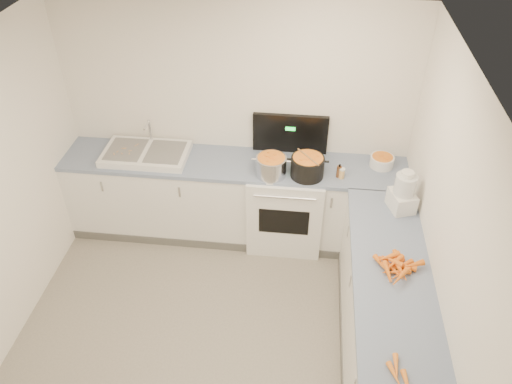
# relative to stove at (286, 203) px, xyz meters

# --- Properties ---
(floor) EXTENTS (3.50, 4.00, 0.00)m
(floor) POSITION_rel_stove_xyz_m (-0.55, -1.69, -0.47)
(floor) COLOR gray
(floor) RESTS_ON ground
(ceiling) EXTENTS (3.50, 4.00, 0.00)m
(ceiling) POSITION_rel_stove_xyz_m (-0.55, -1.69, 2.03)
(ceiling) COLOR white
(ceiling) RESTS_ON ground
(wall_back) EXTENTS (3.50, 0.00, 2.50)m
(wall_back) POSITION_rel_stove_xyz_m (-0.55, 0.31, 0.78)
(wall_back) COLOR white
(wall_back) RESTS_ON ground
(wall_right) EXTENTS (0.00, 4.00, 2.50)m
(wall_right) POSITION_rel_stove_xyz_m (1.20, -1.69, 0.78)
(wall_right) COLOR white
(wall_right) RESTS_ON ground
(counter_back) EXTENTS (3.50, 0.62, 0.94)m
(counter_back) POSITION_rel_stove_xyz_m (-0.55, 0.01, -0.00)
(counter_back) COLOR white
(counter_back) RESTS_ON ground
(counter_right) EXTENTS (0.62, 2.20, 0.94)m
(counter_right) POSITION_rel_stove_xyz_m (0.90, -1.39, -0.00)
(counter_right) COLOR white
(counter_right) RESTS_ON ground
(stove) EXTENTS (0.76, 0.65, 1.36)m
(stove) POSITION_rel_stove_xyz_m (0.00, 0.00, 0.00)
(stove) COLOR white
(stove) RESTS_ON ground
(sink) EXTENTS (0.86, 0.52, 0.31)m
(sink) POSITION_rel_stove_xyz_m (-1.45, 0.02, 0.50)
(sink) COLOR white
(sink) RESTS_ON counter_back
(steel_pot) EXTENTS (0.34, 0.34, 0.22)m
(steel_pot) POSITION_rel_stove_xyz_m (-0.15, -0.15, 0.55)
(steel_pot) COLOR silver
(steel_pot) RESTS_ON stove
(black_pot) EXTENTS (0.41, 0.41, 0.23)m
(black_pot) POSITION_rel_stove_xyz_m (0.19, -0.13, 0.56)
(black_pot) COLOR black
(black_pot) RESTS_ON stove
(wooden_spoon) EXTENTS (0.21, 0.27, 0.01)m
(wooden_spoon) POSITION_rel_stove_xyz_m (0.19, -0.13, 0.68)
(wooden_spoon) COLOR #AD7A47
(wooden_spoon) RESTS_ON black_pot
(mixing_bowl) EXTENTS (0.30, 0.30, 0.11)m
(mixing_bowl) POSITION_rel_stove_xyz_m (0.93, 0.12, 0.52)
(mixing_bowl) COLOR white
(mixing_bowl) RESTS_ON counter_back
(extract_bottle) EXTENTS (0.05, 0.05, 0.12)m
(extract_bottle) POSITION_rel_stove_xyz_m (0.50, -0.11, 0.53)
(extract_bottle) COLOR #593319
(extract_bottle) RESTS_ON counter_back
(spice_jar) EXTENTS (0.05, 0.05, 0.09)m
(spice_jar) POSITION_rel_stove_xyz_m (0.53, -0.13, 0.51)
(spice_jar) COLOR #E5B266
(spice_jar) RESTS_ON counter_back
(food_processor) EXTENTS (0.26, 0.29, 0.40)m
(food_processor) POSITION_rel_stove_xyz_m (1.04, -0.53, 0.64)
(food_processor) COLOR white
(food_processor) RESTS_ON counter_right
(carrot_pile) EXTENTS (0.40, 0.43, 0.09)m
(carrot_pile) POSITION_rel_stove_xyz_m (0.92, -1.30, 0.50)
(carrot_pile) COLOR orange
(carrot_pile) RESTS_ON counter_right
(peeled_carrots) EXTENTS (0.15, 0.30, 0.04)m
(peeled_carrots) POSITION_rel_stove_xyz_m (0.84, -2.23, 0.49)
(peeled_carrots) COLOR orange
(peeled_carrots) RESTS_ON counter_right
(peelings) EXTENTS (0.21, 0.23, 0.01)m
(peelings) POSITION_rel_stove_xyz_m (-1.67, -0.02, 0.54)
(peelings) COLOR tan
(peelings) RESTS_ON sink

